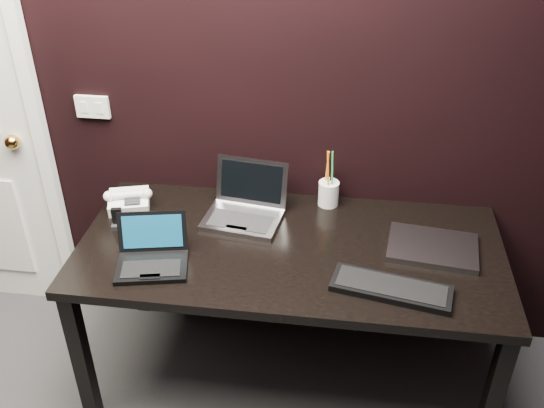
# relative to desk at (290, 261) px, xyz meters

# --- Properties ---
(wall_back) EXTENTS (4.00, 0.00, 4.00)m
(wall_back) POSITION_rel_desk_xyz_m (-0.30, 0.40, 0.64)
(wall_back) COLOR black
(wall_back) RESTS_ON ground
(wall_switch) EXTENTS (0.15, 0.02, 0.10)m
(wall_switch) POSITION_rel_desk_xyz_m (-0.92, 0.39, 0.46)
(wall_switch) COLOR silver
(wall_switch) RESTS_ON wall_back
(desk) EXTENTS (1.70, 0.80, 0.74)m
(desk) POSITION_rel_desk_xyz_m (0.00, 0.00, 0.00)
(desk) COLOR black
(desk) RESTS_ON ground
(netbook) EXTENTS (0.31, 0.29, 0.17)m
(netbook) POSITION_rel_desk_xyz_m (-0.51, -0.18, 0.11)
(netbook) COLOR black
(netbook) RESTS_ON desk
(silver_laptop) EXTENTS (0.35, 0.33, 0.22)m
(silver_laptop) POSITION_rel_desk_xyz_m (-0.21, 0.18, 0.12)
(silver_laptop) COLOR #95959A
(silver_laptop) RESTS_ON desk
(ext_keyboard) EXTENTS (0.45, 0.23, 0.03)m
(ext_keyboard) POSITION_rel_desk_xyz_m (0.39, -0.22, 0.09)
(ext_keyboard) COLOR black
(ext_keyboard) RESTS_ON desk
(closed_laptop) EXTENTS (0.37, 0.29, 0.02)m
(closed_laptop) POSITION_rel_desk_xyz_m (0.56, 0.05, 0.09)
(closed_laptop) COLOR gray
(closed_laptop) RESTS_ON desk
(desk_phone) EXTENTS (0.21, 0.20, 0.10)m
(desk_phone) POSITION_rel_desk_xyz_m (-0.73, 0.18, 0.12)
(desk_phone) COLOR silver
(desk_phone) RESTS_ON desk
(mobile_phone) EXTENTS (0.06, 0.05, 0.09)m
(mobile_phone) POSITION_rel_desk_xyz_m (-0.73, 0.04, 0.11)
(mobile_phone) COLOR black
(mobile_phone) RESTS_ON desk
(pen_cup) EXTENTS (0.10, 0.10, 0.26)m
(pen_cup) POSITION_rel_desk_xyz_m (0.13, 0.33, 0.14)
(pen_cup) COLOR silver
(pen_cup) RESTS_ON desk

